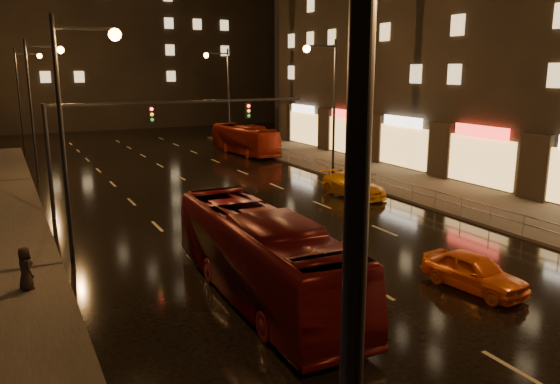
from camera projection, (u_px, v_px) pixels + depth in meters
name	position (u px, v px, depth m)	size (l,w,h in m)	color
ground	(220.00, 200.00, 33.94)	(140.00, 140.00, 0.00)	black
sidewalk_right	(441.00, 193.00, 35.62)	(7.00, 70.00, 0.15)	#38332D
traffic_signal	(133.00, 128.00, 30.64)	(15.31, 0.32, 6.20)	black
streetlight_left	(426.00, 269.00, 4.26)	(2.64, 0.50, 10.00)	black
railing_right	(373.00, 177.00, 36.57)	(0.05, 56.00, 1.00)	#99999E
bus_red	(261.00, 256.00, 19.10)	(2.64, 11.28, 3.14)	#570C10
bus_curb	(245.00, 140.00, 52.09)	(2.32, 9.91, 2.76)	maroon
taxi_near	(474.00, 272.00, 20.03)	(1.61, 3.99, 1.36)	orange
taxi_far	(353.00, 185.00, 34.83)	(2.01, 4.94, 1.43)	orange
pedestrian_c	(25.00, 268.00, 19.63)	(0.78, 0.51, 1.60)	black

